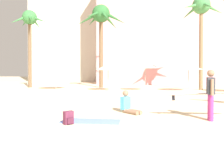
{
  "coord_description": "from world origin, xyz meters",
  "views": [
    {
      "loc": [
        0.68,
        -5.57,
        1.7
      ],
      "look_at": [
        -0.48,
        4.11,
        1.55
      ],
      "focal_mm": 35.8,
      "sensor_mm": 36.0,
      "label": 1
    }
  ],
  "objects_px": {
    "cafe_umbrella_0": "(108,67)",
    "palm_tree_left": "(101,19)",
    "palm_tree_center": "(30,24)",
    "beach_towel": "(91,121)",
    "person_far_right": "(128,105)",
    "cafe_umbrella_3": "(56,66)",
    "backpack": "(69,118)",
    "palm_tree_far_left": "(201,12)",
    "cafe_umbrella_4": "(145,65)",
    "cafe_umbrella_1": "(189,67)",
    "person_near_right": "(210,93)"
  },
  "relations": [
    {
      "from": "backpack",
      "to": "cafe_umbrella_3",
      "type": "bearing_deg",
      "value": 155.55
    },
    {
      "from": "palm_tree_far_left",
      "to": "palm_tree_left",
      "type": "xyz_separation_m",
      "value": [
        -9.44,
        1.71,
        -0.0
      ]
    },
    {
      "from": "beach_towel",
      "to": "palm_tree_left",
      "type": "bearing_deg",
      "value": 98.37
    },
    {
      "from": "palm_tree_far_left",
      "to": "person_far_right",
      "type": "relative_size",
      "value": 9.28
    },
    {
      "from": "palm_tree_center",
      "to": "cafe_umbrella_3",
      "type": "xyz_separation_m",
      "value": [
        3.68,
        -2.3,
        -4.4
      ]
    },
    {
      "from": "palm_tree_center",
      "to": "cafe_umbrella_1",
      "type": "relative_size",
      "value": 3.37
    },
    {
      "from": "palm_tree_left",
      "to": "cafe_umbrella_3",
      "type": "distance_m",
      "value": 6.78
    },
    {
      "from": "cafe_umbrella_4",
      "to": "backpack",
      "type": "distance_m",
      "value": 12.77
    },
    {
      "from": "palm_tree_left",
      "to": "person_near_right",
      "type": "height_order",
      "value": "palm_tree_left"
    },
    {
      "from": "palm_tree_left",
      "to": "backpack",
      "type": "xyz_separation_m",
      "value": [
        1.64,
        -15.8,
        -6.81
      ]
    },
    {
      "from": "cafe_umbrella_1",
      "to": "cafe_umbrella_3",
      "type": "xyz_separation_m",
      "value": [
        -11.71,
        0.43,
        0.13
      ]
    },
    {
      "from": "palm_tree_far_left",
      "to": "cafe_umbrella_4",
      "type": "distance_m",
      "value": 7.18
    },
    {
      "from": "palm_tree_center",
      "to": "cafe_umbrella_3",
      "type": "height_order",
      "value": "palm_tree_center"
    },
    {
      "from": "cafe_umbrella_0",
      "to": "palm_tree_left",
      "type": "bearing_deg",
      "value": 108.62
    },
    {
      "from": "cafe_umbrella_3",
      "to": "person_far_right",
      "type": "relative_size",
      "value": 2.89
    },
    {
      "from": "cafe_umbrella_4",
      "to": "person_near_right",
      "type": "bearing_deg",
      "value": -80.25
    },
    {
      "from": "cafe_umbrella_0",
      "to": "person_near_right",
      "type": "relative_size",
      "value": 0.76
    },
    {
      "from": "palm_tree_left",
      "to": "beach_towel",
      "type": "distance_m",
      "value": 17.0
    },
    {
      "from": "cafe_umbrella_1",
      "to": "backpack",
      "type": "relative_size",
      "value": 5.67
    },
    {
      "from": "cafe_umbrella_0",
      "to": "person_near_right",
      "type": "bearing_deg",
      "value": -65.04
    },
    {
      "from": "backpack",
      "to": "beach_towel",
      "type": "bearing_deg",
      "value": 80.41
    },
    {
      "from": "palm_tree_left",
      "to": "cafe_umbrella_0",
      "type": "relative_size",
      "value": 3.69
    },
    {
      "from": "palm_tree_left",
      "to": "person_near_right",
      "type": "relative_size",
      "value": 2.82
    },
    {
      "from": "cafe_umbrella_1",
      "to": "person_near_right",
      "type": "relative_size",
      "value": 0.79
    },
    {
      "from": "cafe_umbrella_4",
      "to": "beach_towel",
      "type": "xyz_separation_m",
      "value": [
        -2.15,
        -11.83,
        -2.21
      ]
    },
    {
      "from": "palm_tree_far_left",
      "to": "cafe_umbrella_0",
      "type": "distance_m",
      "value": 9.79
    },
    {
      "from": "palm_tree_far_left",
      "to": "person_near_right",
      "type": "bearing_deg",
      "value": -103.66
    },
    {
      "from": "cafe_umbrella_3",
      "to": "person_far_right",
      "type": "distance_m",
      "value": 12.95
    },
    {
      "from": "palm_tree_center",
      "to": "beach_towel",
      "type": "relative_size",
      "value": 4.03
    },
    {
      "from": "backpack",
      "to": "cafe_umbrella_0",
      "type": "bearing_deg",
      "value": 134.82
    },
    {
      "from": "beach_towel",
      "to": "cafe_umbrella_4",
      "type": "bearing_deg",
      "value": 79.69
    },
    {
      "from": "palm_tree_center",
      "to": "cafe_umbrella_0",
      "type": "distance_m",
      "value": 10.2
    },
    {
      "from": "cafe_umbrella_4",
      "to": "cafe_umbrella_1",
      "type": "bearing_deg",
      "value": 1.88
    },
    {
      "from": "palm_tree_left",
      "to": "person_far_right",
      "type": "bearing_deg",
      "value": -75.83
    },
    {
      "from": "backpack",
      "to": "person_far_right",
      "type": "xyz_separation_m",
      "value": [
        1.8,
        2.2,
        0.12
      ]
    },
    {
      "from": "palm_tree_left",
      "to": "backpack",
      "type": "relative_size",
      "value": 20.3
    },
    {
      "from": "palm_tree_left",
      "to": "person_far_right",
      "type": "xyz_separation_m",
      "value": [
        3.43,
        -13.6,
        -6.7
      ]
    },
    {
      "from": "cafe_umbrella_0",
      "to": "backpack",
      "type": "xyz_separation_m",
      "value": [
        0.39,
        -12.09,
        -1.85
      ]
    },
    {
      "from": "palm_tree_far_left",
      "to": "palm_tree_center",
      "type": "height_order",
      "value": "palm_tree_far_left"
    },
    {
      "from": "person_near_right",
      "to": "palm_tree_left",
      "type": "bearing_deg",
      "value": 120.06
    },
    {
      "from": "palm_tree_center",
      "to": "person_near_right",
      "type": "height_order",
      "value": "palm_tree_center"
    },
    {
      "from": "palm_tree_left",
      "to": "beach_towel",
      "type": "bearing_deg",
      "value": -81.63
    },
    {
      "from": "palm_tree_far_left",
      "to": "cafe_umbrella_3",
      "type": "xyz_separation_m",
      "value": [
        -13.14,
        -1.23,
        -4.87
      ]
    },
    {
      "from": "palm_tree_center",
      "to": "beach_towel",
      "type": "bearing_deg",
      "value": -56.71
    },
    {
      "from": "cafe_umbrella_3",
      "to": "person_far_right",
      "type": "height_order",
      "value": "cafe_umbrella_3"
    },
    {
      "from": "palm_tree_far_left",
      "to": "palm_tree_center",
      "type": "relative_size",
      "value": 1.05
    },
    {
      "from": "cafe_umbrella_1",
      "to": "beach_towel",
      "type": "bearing_deg",
      "value": -115.72
    },
    {
      "from": "palm_tree_center",
      "to": "cafe_umbrella_4",
      "type": "bearing_deg",
      "value": -13.58
    },
    {
      "from": "person_near_right",
      "to": "cafe_umbrella_1",
      "type": "bearing_deg",
      "value": 88.05
    },
    {
      "from": "palm_tree_far_left",
      "to": "beach_towel",
      "type": "xyz_separation_m",
      "value": [
        -7.19,
        -13.61,
        -7.01
      ]
    }
  ]
}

